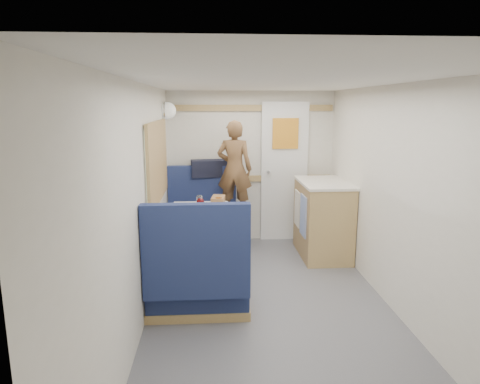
{
  "coord_description": "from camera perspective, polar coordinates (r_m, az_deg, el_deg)",
  "views": [
    {
      "loc": [
        -0.51,
        -3.4,
        1.82
      ],
      "look_at": [
        -0.23,
        0.9,
        0.94
      ],
      "focal_mm": 32.0,
      "sensor_mm": 36.0,
      "label": 1
    }
  ],
  "objects": [
    {
      "name": "floor",
      "position": [
        3.89,
        4.43,
        -16.38
      ],
      "size": [
        4.5,
        4.5,
        0.0
      ],
      "primitive_type": "plane",
      "color": "#515156",
      "rests_on": "ground"
    },
    {
      "name": "ceiling",
      "position": [
        3.44,
        4.96,
        14.5
      ],
      "size": [
        4.5,
        4.5,
        0.0
      ],
      "primitive_type": "plane",
      "rotation": [
        3.14,
        0.0,
        0.0
      ],
      "color": "silver",
      "rests_on": "wall_back"
    },
    {
      "name": "wall_back",
      "position": [
        5.73,
        1.44,
        3.33
      ],
      "size": [
        2.2,
        0.02,
        2.0
      ],
      "primitive_type": "cube",
      "color": "silver",
      "rests_on": "floor"
    },
    {
      "name": "wall_left",
      "position": [
        3.55,
        -13.2,
        -2.13
      ],
      "size": [
        0.02,
        4.5,
        2.0
      ],
      "primitive_type": "cube",
      "color": "silver",
      "rests_on": "floor"
    },
    {
      "name": "wall_right",
      "position": [
        3.85,
        21.11,
        -1.54
      ],
      "size": [
        0.02,
        4.5,
        2.0
      ],
      "primitive_type": "cube",
      "color": "silver",
      "rests_on": "floor"
    },
    {
      "name": "oak_trim_low",
      "position": [
        5.74,
        1.45,
        1.82
      ],
      "size": [
        2.15,
        0.02,
        0.08
      ],
      "primitive_type": "cube",
      "color": "olive",
      "rests_on": "wall_back"
    },
    {
      "name": "oak_trim_high",
      "position": [
        5.65,
        1.5,
        11.15
      ],
      "size": [
        2.15,
        0.02,
        0.08
      ],
      "primitive_type": "cube",
      "color": "olive",
      "rests_on": "wall_back"
    },
    {
      "name": "side_window",
      "position": [
        4.47,
        -11.03,
        4.02
      ],
      "size": [
        0.04,
        1.3,
        0.72
      ],
      "primitive_type": "cube",
      "color": "gray",
      "rests_on": "wall_left"
    },
    {
      "name": "rear_door",
      "position": [
        5.76,
        5.93,
        3.03
      ],
      "size": [
        0.62,
        0.12,
        1.86
      ],
      "color": "white",
      "rests_on": "wall_back"
    },
    {
      "name": "dinette_table",
      "position": [
        4.58,
        -5.34,
        -4.4
      ],
      "size": [
        0.62,
        0.92,
        0.72
      ],
      "color": "white",
      "rests_on": "floor"
    },
    {
      "name": "bench_far",
      "position": [
        5.48,
        -5.04,
        -4.58
      ],
      "size": [
        0.9,
        0.59,
        1.05
      ],
      "color": "#171A49",
      "rests_on": "floor"
    },
    {
      "name": "bench_near",
      "position": [
        3.85,
        -5.62,
        -11.75
      ],
      "size": [
        0.9,
        0.59,
        1.05
      ],
      "color": "#171A49",
      "rests_on": "floor"
    },
    {
      "name": "ledge",
      "position": [
        5.6,
        -5.09,
        1.85
      ],
      "size": [
        0.9,
        0.14,
        0.04
      ],
      "primitive_type": "cube",
      "color": "olive",
      "rests_on": "bench_far"
    },
    {
      "name": "dome_light",
      "position": [
        5.28,
        -9.64,
        10.64
      ],
      "size": [
        0.2,
        0.2,
        0.2
      ],
      "primitive_type": "sphere",
      "color": "white",
      "rests_on": "wall_left"
    },
    {
      "name": "galley_counter",
      "position": [
        5.3,
        10.94,
        -3.46
      ],
      "size": [
        0.57,
        0.92,
        0.92
      ],
      "color": "olive",
      "rests_on": "floor"
    },
    {
      "name": "person",
      "position": [
        5.26,
        -0.74,
        3.1
      ],
      "size": [
        0.49,
        0.38,
        1.19
      ],
      "primitive_type": "imported",
      "rotation": [
        0.0,
        0.0,
        2.91
      ],
      "color": "brown",
      "rests_on": "bench_far"
    },
    {
      "name": "duffel_bag",
      "position": [
        5.58,
        -4.17,
        3.17
      ],
      "size": [
        0.48,
        0.27,
        0.22
      ],
      "primitive_type": "cube",
      "rotation": [
        0.0,
        0.0,
        0.11
      ],
      "color": "black",
      "rests_on": "ledge"
    },
    {
      "name": "tray",
      "position": [
        4.44,
        -4.13,
        -2.71
      ],
      "size": [
        0.24,
        0.32,
        0.02
      ],
      "primitive_type": "cube",
      "rotation": [
        0.0,
        0.0,
        0.0
      ],
      "color": "silver",
      "rests_on": "dinette_table"
    },
    {
      "name": "orange_fruit",
      "position": [
        4.38,
        -2.5,
        -2.23
      ],
      "size": [
        0.08,
        0.08,
        0.08
      ],
      "primitive_type": "sphere",
      "color": "orange",
      "rests_on": "tray"
    },
    {
      "name": "cheese_block",
      "position": [
        4.37,
        -4.9,
        -2.59
      ],
      "size": [
        0.12,
        0.08,
        0.04
      ],
      "primitive_type": "cube",
      "rotation": [
        0.0,
        0.0,
        -0.13
      ],
      "color": "#F3EB8C",
      "rests_on": "tray"
    },
    {
      "name": "wine_glass",
      "position": [
        4.38,
        -5.32,
        -1.38
      ],
      "size": [
        0.08,
        0.08,
        0.17
      ],
      "color": "white",
      "rests_on": "dinette_table"
    },
    {
      "name": "tumbler_left",
      "position": [
        4.27,
        -7.4,
        -2.75
      ],
      "size": [
        0.07,
        0.07,
        0.11
      ],
      "primitive_type": "cylinder",
      "color": "silver",
      "rests_on": "dinette_table"
    },
    {
      "name": "tumbler_mid",
      "position": [
        4.78,
        -5.43,
        -1.15
      ],
      "size": [
        0.07,
        0.07,
        0.11
      ],
      "primitive_type": "cylinder",
      "color": "white",
      "rests_on": "dinette_table"
    },
    {
      "name": "beer_glass",
      "position": [
        4.66,
        -2.86,
        -1.41
      ],
      "size": [
        0.07,
        0.07,
        0.11
      ],
      "primitive_type": "cylinder",
      "color": "brown",
      "rests_on": "dinette_table"
    },
    {
      "name": "pepper_grinder",
      "position": [
        4.59,
        -4.98,
        -1.79
      ],
      "size": [
        0.03,
        0.03,
        0.09
      ],
      "primitive_type": "cylinder",
      "color": "black",
      "rests_on": "dinette_table"
    },
    {
      "name": "bread_loaf",
      "position": [
        4.73,
        -2.93,
        -1.25
      ],
      "size": [
        0.17,
        0.27,
        0.1
      ],
      "primitive_type": "cube",
      "rotation": [
        0.0,
        0.0,
        -0.12
      ],
      "color": "olive",
      "rests_on": "dinette_table"
    }
  ]
}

